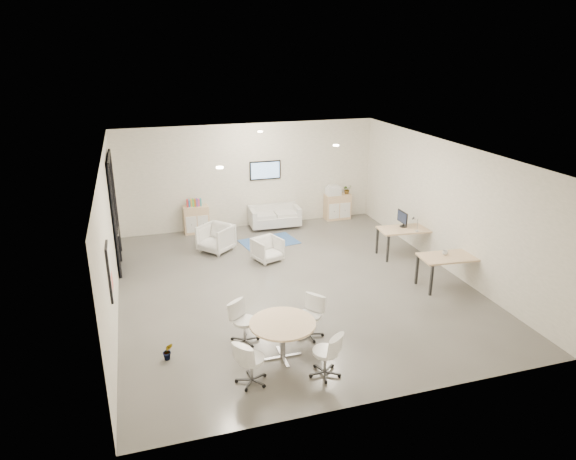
# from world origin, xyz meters

# --- Properties ---
(room_shell) EXTENTS (9.60, 10.60, 4.80)m
(room_shell) POSITION_xyz_m (0.00, 0.00, 1.60)
(room_shell) COLOR #54514D
(room_shell) RESTS_ON ground
(glass_door) EXTENTS (0.09, 1.90, 2.85)m
(glass_door) POSITION_xyz_m (-3.95, 2.51, 1.50)
(glass_door) COLOR black
(glass_door) RESTS_ON room_shell
(artwork) EXTENTS (0.05, 0.54, 1.04)m
(artwork) POSITION_xyz_m (-3.97, -1.60, 1.55)
(artwork) COLOR black
(artwork) RESTS_ON room_shell
(wall_tv) EXTENTS (0.98, 0.06, 0.58)m
(wall_tv) POSITION_xyz_m (0.50, 4.46, 1.75)
(wall_tv) COLOR black
(wall_tv) RESTS_ON room_shell
(ceiling_spots) EXTENTS (3.14, 4.14, 0.03)m
(ceiling_spots) POSITION_xyz_m (-0.20, 0.83, 3.18)
(ceiling_spots) COLOR #FFEAC6
(ceiling_spots) RESTS_ON room_shell
(sideboard_left) EXTENTS (0.75, 0.39, 0.84)m
(sideboard_left) POSITION_xyz_m (-1.72, 4.28, 0.42)
(sideboard_left) COLOR tan
(sideboard_left) RESTS_ON room_shell
(sideboard_right) EXTENTS (0.83, 0.40, 0.83)m
(sideboard_right) POSITION_xyz_m (2.87, 4.27, 0.42)
(sideboard_right) COLOR tan
(sideboard_right) RESTS_ON room_shell
(books) EXTENTS (0.44, 0.14, 0.22)m
(books) POSITION_xyz_m (-1.76, 4.28, 0.95)
(books) COLOR red
(books) RESTS_ON sideboard_left
(printer) EXTENTS (0.46, 0.39, 0.31)m
(printer) POSITION_xyz_m (2.71, 4.28, 0.98)
(printer) COLOR white
(printer) RESTS_ON sideboard_right
(loveseat) EXTENTS (1.58, 0.82, 0.58)m
(loveseat) POSITION_xyz_m (0.68, 4.11, 0.32)
(loveseat) COLOR silver
(loveseat) RESTS_ON room_shell
(blue_rug) EXTENTS (1.74, 1.32, 0.01)m
(blue_rug) POSITION_xyz_m (0.18, 2.87, 0.01)
(blue_rug) COLOR #315E97
(blue_rug) RESTS_ON room_shell
(armchair_left) EXTENTS (1.10, 1.10, 0.83)m
(armchair_left) POSITION_xyz_m (-1.40, 2.64, 0.41)
(armchair_left) COLOR silver
(armchair_left) RESTS_ON room_shell
(armchair_right) EXTENTS (0.84, 0.82, 0.69)m
(armchair_right) POSITION_xyz_m (-0.21, 1.57, 0.34)
(armchair_right) COLOR silver
(armchair_right) RESTS_ON room_shell
(desk_rear) EXTENTS (1.51, 0.85, 0.76)m
(desk_rear) POSITION_xyz_m (3.45, 0.86, 0.68)
(desk_rear) COLOR tan
(desk_rear) RESTS_ON room_shell
(desk_front) EXTENTS (1.52, 0.85, 0.76)m
(desk_front) POSITION_xyz_m (3.50, -1.15, 0.69)
(desk_front) COLOR tan
(desk_front) RESTS_ON room_shell
(monitor) EXTENTS (0.20, 0.50, 0.44)m
(monitor) POSITION_xyz_m (3.41, 1.01, 0.99)
(monitor) COLOR black
(monitor) RESTS_ON desk_rear
(round_table) EXTENTS (1.20, 1.20, 0.73)m
(round_table) POSITION_xyz_m (-1.11, -2.87, 0.64)
(round_table) COLOR tan
(round_table) RESTS_ON room_shell
(meeting_chairs) EXTENTS (2.23, 2.23, 0.82)m
(meeting_chairs) POSITION_xyz_m (-1.11, -2.87, 0.41)
(meeting_chairs) COLOR white
(meeting_chairs) RESTS_ON room_shell
(plant_cabinet) EXTENTS (0.30, 0.33, 0.23)m
(plant_cabinet) POSITION_xyz_m (3.18, 4.26, 0.95)
(plant_cabinet) COLOR #3F7F3F
(plant_cabinet) RESTS_ON sideboard_right
(plant_floor) EXTENTS (0.19, 0.34, 0.15)m
(plant_floor) POSITION_xyz_m (-3.11, -2.32, 0.07)
(plant_floor) COLOR #3F7F3F
(plant_floor) RESTS_ON room_shell
(cup) EXTENTS (0.14, 0.12, 0.12)m
(cup) POSITION_xyz_m (3.40, -1.05, 0.83)
(cup) COLOR white
(cup) RESTS_ON desk_front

